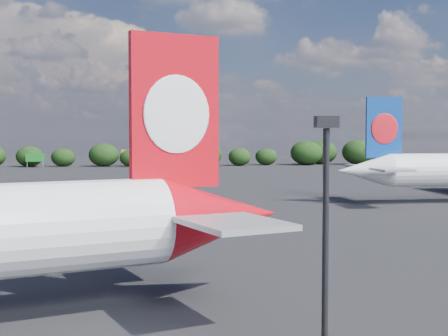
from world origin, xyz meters
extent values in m
plane|color=black|center=(0.00, 60.00, 0.00)|extent=(500.00, 500.00, 0.00)
cone|color=red|center=(14.84, 6.53, 5.19)|extent=(9.49, 7.46, 5.19)
cube|color=red|center=(11.87, 5.59, 11.84)|extent=(5.60, 2.22, 9.35)
ellipsoid|color=white|center=(11.96, 5.29, 11.65)|extent=(4.22, 1.51, 4.78)
ellipsoid|color=white|center=(11.77, 5.89, 11.65)|extent=(4.22, 1.51, 4.78)
cube|color=#95989C|center=(14.58, 0.46, 5.61)|extent=(6.34, 7.35, 0.31)
cube|color=#95989C|center=(11.13, 11.35, 5.61)|extent=(6.34, 7.35, 0.31)
cone|color=white|center=(44.98, 56.29, 5.08)|extent=(8.27, 5.31, 5.08)
cube|color=#0D3B93|center=(48.02, 56.20, 11.58)|extent=(5.60, 0.67, 9.14)
ellipsoid|color=red|center=(48.01, 55.90, 11.39)|extent=(4.27, 0.33, 4.67)
ellipsoid|color=red|center=(48.03, 56.51, 11.39)|extent=(4.27, 0.33, 4.67)
cube|color=#95989C|center=(46.84, 50.65, 5.48)|extent=(4.74, 6.22, 0.30)
cube|color=#95989C|center=(47.17, 61.82, 5.48)|extent=(4.74, 6.22, 0.30)
cube|color=black|center=(13.32, -18.26, 10.69)|extent=(0.55, 0.30, 0.28)
cube|color=#14671E|center=(-18.00, 176.00, 3.20)|extent=(6.00, 0.30, 2.60)
cylinder|color=gray|center=(-20.50, 176.00, 1.00)|extent=(0.20, 0.20, 2.00)
cylinder|color=gray|center=(-15.50, 176.00, 1.00)|extent=(0.20, 0.20, 2.00)
cube|color=orange|center=(12.00, 182.00, 4.00)|extent=(5.00, 0.30, 3.00)
cylinder|color=gray|center=(12.00, 182.00, 1.25)|extent=(0.30, 0.30, 2.50)
ellipsoid|color=black|center=(-20.41, 181.12, 3.41)|extent=(8.87, 7.50, 6.82)
ellipsoid|color=black|center=(-9.55, 180.93, 3.08)|extent=(8.00, 6.77, 6.16)
ellipsoid|color=black|center=(3.77, 179.08, 3.86)|extent=(10.03, 8.48, 7.71)
ellipsoid|color=black|center=(12.62, 177.23, 2.88)|extent=(7.48, 6.33, 5.75)
ellipsoid|color=black|center=(22.92, 180.98, 3.54)|extent=(9.20, 7.79, 7.08)
ellipsoid|color=black|center=(38.35, 176.91, 3.90)|extent=(10.13, 8.57, 7.79)
ellipsoid|color=black|center=(49.58, 176.81, 3.03)|extent=(7.87, 6.66, 6.05)
ellipsoid|color=black|center=(59.55, 179.55, 2.97)|extent=(7.73, 6.54, 5.94)
ellipsoid|color=black|center=(73.43, 177.32, 4.33)|extent=(11.25, 9.52, 8.66)
ellipsoid|color=black|center=(80.98, 183.21, 4.30)|extent=(11.19, 9.47, 8.61)
ellipsoid|color=black|center=(92.68, 177.71, 4.46)|extent=(11.60, 9.82, 8.92)
ellipsoid|color=black|center=(105.34, 183.20, 4.37)|extent=(11.36, 9.61, 8.74)
camera|label=1|loc=(8.41, -32.52, 10.37)|focal=50.00mm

